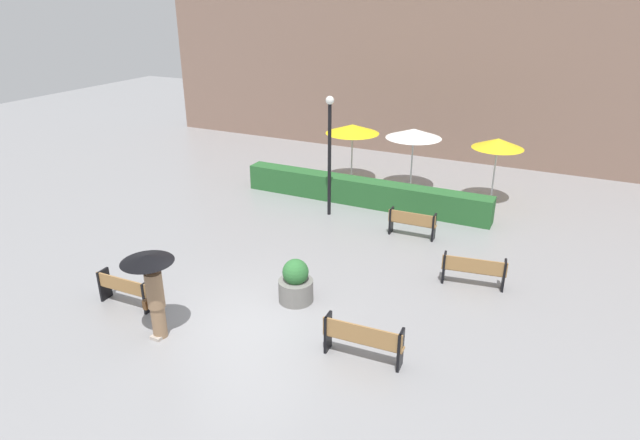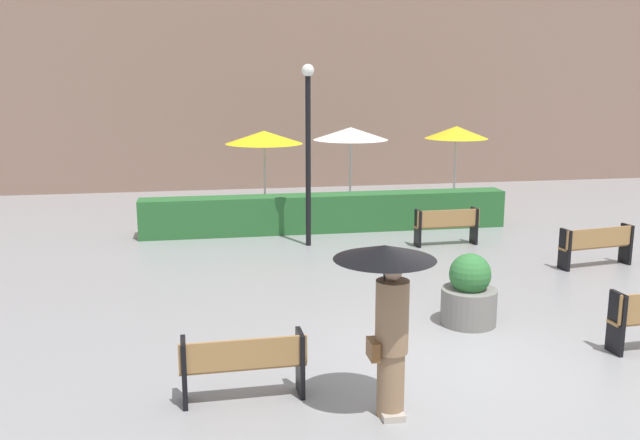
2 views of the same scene
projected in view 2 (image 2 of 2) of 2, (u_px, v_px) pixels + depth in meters
ground_plane at (465, 362)px, 9.49m from camera, size 60.00×60.00×0.00m
bench_near_left at (243, 363)px, 8.29m from camera, size 1.52×0.40×0.82m
bench_back_row at (447, 224)px, 15.95m from camera, size 1.51×0.39×0.85m
bench_far_right at (597, 243)px, 14.13m from camera, size 1.67×0.56×0.84m
pedestrian_with_umbrella at (388, 299)px, 7.74m from camera, size 1.15×1.15×2.03m
planter_pot at (469, 294)px, 10.88m from camera, size 0.87×0.87×1.14m
lamp_post at (308, 137)px, 15.53m from camera, size 0.28×0.28×4.11m
patio_umbrella_yellow at (264, 137)px, 18.90m from camera, size 2.12×2.12×2.38m
patio_umbrella_white at (351, 134)px, 19.43m from camera, size 2.12×2.12×2.44m
patio_umbrella_yellow_far at (456, 133)px, 19.88m from camera, size 1.82×1.82×2.43m
hedge_strip at (327, 213)px, 17.43m from camera, size 9.23×0.70×0.94m
building_facade at (297, 50)px, 23.94m from camera, size 28.00×1.20×9.47m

